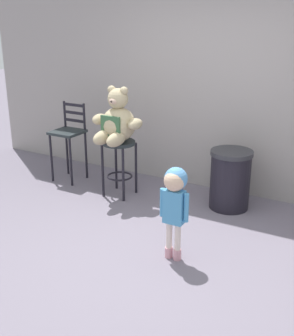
# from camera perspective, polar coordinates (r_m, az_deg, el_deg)

# --- Properties ---
(ground_plane) EXTENTS (24.00, 24.00, 0.00)m
(ground_plane) POSITION_cam_1_polar(r_m,az_deg,el_deg) (4.32, -0.84, -10.97)
(ground_plane) COLOR slate
(building_wall) EXTENTS (7.26, 0.30, 3.44)m
(building_wall) POSITION_cam_1_polar(r_m,az_deg,el_deg) (5.61, 10.06, 14.45)
(building_wall) COLOR #9B9490
(building_wall) RESTS_ON ground_plane
(bar_stool_with_teddy) EXTENTS (0.40, 0.40, 0.70)m
(bar_stool_with_teddy) POSITION_cam_1_polar(r_m,az_deg,el_deg) (5.44, -3.62, 1.50)
(bar_stool_with_teddy) COLOR #222A2C
(bar_stool_with_teddy) RESTS_ON ground_plane
(teddy_bear) EXTENTS (0.65, 0.58, 0.67)m
(teddy_bear) POSITION_cam_1_polar(r_m,az_deg,el_deg) (5.29, -3.92, 5.92)
(teddy_bear) COLOR tan
(teddy_bear) RESTS_ON bar_stool_with_teddy
(child_walking) EXTENTS (0.29, 0.23, 0.90)m
(child_walking) POSITION_cam_1_polar(r_m,az_deg,el_deg) (3.96, 3.62, -3.38)
(child_walking) COLOR #D3919D
(child_walking) RESTS_ON ground_plane
(trash_bin) EXTENTS (0.49, 0.49, 0.70)m
(trash_bin) POSITION_cam_1_polar(r_m,az_deg,el_deg) (5.21, 10.72, -1.45)
(trash_bin) COLOR black
(trash_bin) RESTS_ON ground_plane
(bar_chair_empty) EXTENTS (0.39, 0.39, 1.05)m
(bar_chair_empty) POSITION_cam_1_polar(r_m,az_deg,el_deg) (6.02, -10.08, 4.09)
(bar_chair_empty) COLOR #222A2C
(bar_chair_empty) RESTS_ON ground_plane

